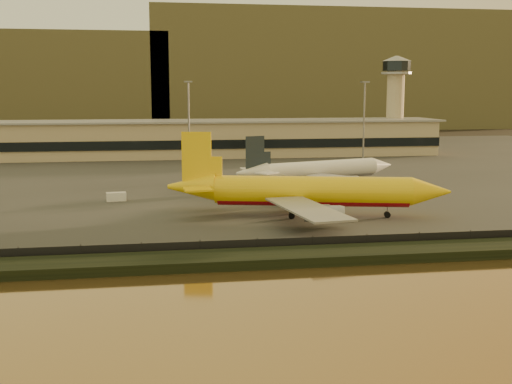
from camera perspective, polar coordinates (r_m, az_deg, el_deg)
ground at (r=103.92m, az=2.22°, el=-3.76°), size 900.00×900.00×0.00m
embankment at (r=87.64m, az=4.44°, el=-5.73°), size 320.00×7.00×1.40m
tarmac at (r=196.70m, az=-3.27°, el=2.31°), size 320.00×220.00×0.20m
perimeter_fence at (r=91.26m, az=3.85°, el=-4.74°), size 300.00×0.05×2.20m
terminal_building at (r=225.56m, az=-7.78°, el=4.67°), size 202.00×25.00×12.60m
control_tower at (r=247.36m, az=12.30°, el=8.50°), size 11.20×11.20×35.50m
apron_light_masts at (r=177.99m, az=2.20°, el=6.66°), size 152.20×12.20×25.40m
distant_hills at (r=439.41m, az=-9.44°, el=9.98°), size 470.00×160.00×70.00m
dhl_cargo_jet at (r=116.79m, az=4.58°, el=0.03°), size 51.04×49.06×15.38m
white_narrowbody_jet at (r=155.04m, az=5.59°, el=1.92°), size 42.81×40.70×12.60m
gse_vehicle_yellow at (r=130.32m, az=2.61°, el=-0.63°), size 4.70×2.92×1.96m
gse_vehicle_white at (r=136.66m, az=-12.32°, el=-0.41°), size 4.18×2.24×1.80m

